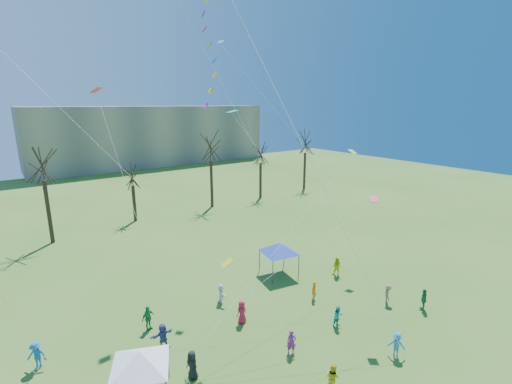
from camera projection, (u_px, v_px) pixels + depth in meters
distant_building at (153, 135)px, 93.96m from camera, size 60.00×14.00×15.00m
bare_tree_row at (141, 167)px, 47.33m from camera, size 68.86×8.44×11.52m
big_box_kite at (216, 28)px, 16.35m from camera, size 4.29×5.73×24.08m
canopy_tent_white at (140, 358)px, 18.85m from camera, size 3.79×3.79×3.11m
canopy_tent_blue at (279, 248)px, 33.18m from camera, size 4.11×4.11×3.14m
festival_crowd at (237, 338)px, 23.29m from camera, size 26.89×13.63×1.85m
small_kites_aloft at (216, 137)px, 24.92m from camera, size 29.26×17.79×33.50m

